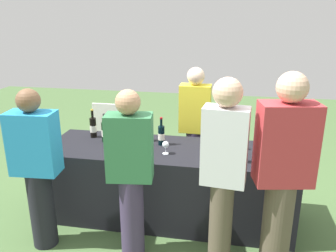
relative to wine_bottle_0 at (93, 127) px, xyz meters
The scene contains 20 objects.
ground_plane 1.29m from the wine_bottle_0, 12.45° to the right, with size 12.00×12.00×0.00m, color #476638.
tasting_table 1.05m from the wine_bottle_0, 12.45° to the right, with size 2.57×0.81×0.79m, color black.
wine_bottle_0 is the anchor object (origin of this frame).
wine_bottle_1 0.21m from the wine_bottle_0, 29.85° to the right, with size 0.08×0.08×0.31m.
wine_bottle_2 0.44m from the wine_bottle_0, 11.33° to the right, with size 0.08×0.08×0.32m.
wine_bottle_3 0.60m from the wine_bottle_0, ahead, with size 0.07×0.07×0.30m.
wine_bottle_4 0.81m from the wine_bottle_0, ahead, with size 0.07×0.07×0.31m.
wine_bottle_5 1.37m from the wine_bottle_0, ahead, with size 0.07×0.07×0.33m.
wine_bottle_6 1.55m from the wine_bottle_0, ahead, with size 0.08×0.08×0.30m.
wine_bottle_7 1.86m from the wine_bottle_0, ahead, with size 0.07×0.07×0.33m.
wine_glass_0 0.72m from the wine_bottle_0, 25.96° to the right, with size 0.07×0.07×0.14m.
wine_glass_1 0.96m from the wine_bottle_0, 20.18° to the right, with size 0.07×0.07×0.13m.
wine_glass_2 1.51m from the wine_bottle_0, 14.44° to the right, with size 0.07×0.07×0.13m.
wine_glass_3 1.70m from the wine_bottle_0, 13.62° to the right, with size 0.07×0.07×0.15m.
server_pouring 1.20m from the wine_bottle_0, 24.16° to the left, with size 0.37×0.21×1.54m.
guest_0 0.92m from the wine_bottle_0, 101.56° to the right, with size 0.44×0.26×1.54m.
guest_1 1.12m from the wine_bottle_0, 51.83° to the right, with size 0.41×0.26×1.56m.
guest_2 1.76m from the wine_bottle_0, 32.63° to the right, with size 0.37×0.23×1.70m.
guest_3 2.14m from the wine_bottle_0, 24.87° to the right, with size 0.48×0.32×1.75m.
menu_board 1.01m from the wine_bottle_0, 98.76° to the left, with size 0.48×0.03×0.95m, color white.
Camera 1 is at (0.61, -3.30, 2.15)m, focal length 37.16 mm.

